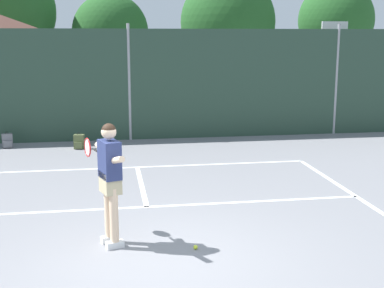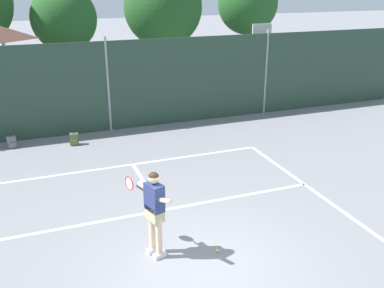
{
  "view_description": "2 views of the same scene",
  "coord_description": "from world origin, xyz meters",
  "px_view_note": "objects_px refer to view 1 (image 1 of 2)",
  "views": [
    {
      "loc": [
        -0.65,
        -6.81,
        3.09
      ],
      "look_at": [
        1.01,
        3.52,
        0.94
      ],
      "focal_mm": 49.48,
      "sensor_mm": 36.0,
      "label": 1
    },
    {
      "loc": [
        -2.63,
        -6.56,
        5.28
      ],
      "look_at": [
        1.19,
        3.55,
        1.2
      ],
      "focal_mm": 40.73,
      "sensor_mm": 36.0,
      "label": 2
    }
  ],
  "objects_px": {
    "tennis_ball": "(196,247)",
    "backpack_olive": "(79,142)",
    "tennis_player": "(110,173)",
    "backpack_grey": "(7,141)",
    "basketball_hoop": "(333,59)"
  },
  "relations": [
    {
      "from": "backpack_grey",
      "to": "backpack_olive",
      "type": "xyz_separation_m",
      "value": [
        1.99,
        -0.46,
        0.0
      ]
    },
    {
      "from": "tennis_player",
      "to": "basketball_hoop",
      "type": "bearing_deg",
      "value": 51.4
    },
    {
      "from": "basketball_hoop",
      "to": "tennis_ball",
      "type": "distance_m",
      "value": 11.9
    },
    {
      "from": "basketball_hoop",
      "to": "tennis_player",
      "type": "height_order",
      "value": "basketball_hoop"
    },
    {
      "from": "basketball_hoop",
      "to": "backpack_olive",
      "type": "height_order",
      "value": "basketball_hoop"
    },
    {
      "from": "tennis_player",
      "to": "tennis_ball",
      "type": "relative_size",
      "value": 28.1
    },
    {
      "from": "tennis_player",
      "to": "tennis_ball",
      "type": "xyz_separation_m",
      "value": [
        1.22,
        -0.38,
        -1.08
      ]
    },
    {
      "from": "tennis_ball",
      "to": "backpack_olive",
      "type": "bearing_deg",
      "value": 105.22
    },
    {
      "from": "basketball_hoop",
      "to": "tennis_ball",
      "type": "relative_size",
      "value": 53.79
    },
    {
      "from": "tennis_ball",
      "to": "backpack_olive",
      "type": "height_order",
      "value": "backpack_olive"
    },
    {
      "from": "backpack_grey",
      "to": "tennis_player",
      "type": "bearing_deg",
      "value": -69.61
    },
    {
      "from": "backpack_olive",
      "to": "backpack_grey",
      "type": "bearing_deg",
      "value": 167.08
    },
    {
      "from": "tennis_ball",
      "to": "backpack_olive",
      "type": "distance_m",
      "value": 7.75
    },
    {
      "from": "tennis_ball",
      "to": "backpack_grey",
      "type": "relative_size",
      "value": 0.14
    },
    {
      "from": "tennis_player",
      "to": "backpack_grey",
      "type": "distance_m",
      "value": 8.12
    }
  ]
}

